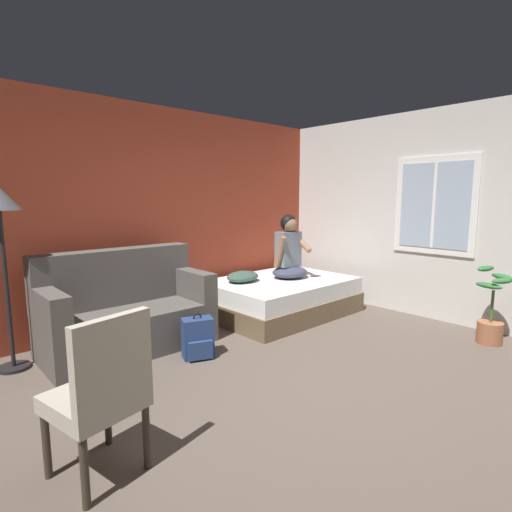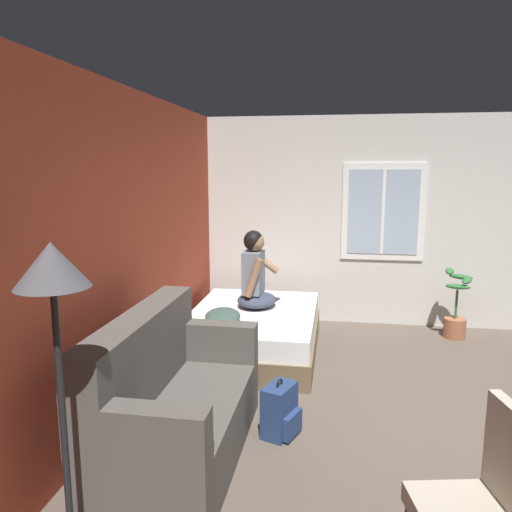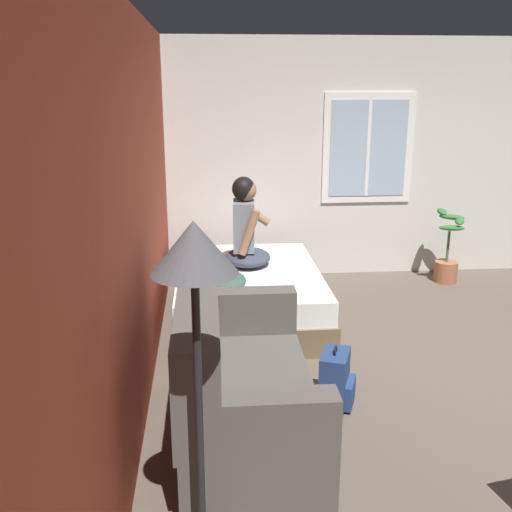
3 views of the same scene
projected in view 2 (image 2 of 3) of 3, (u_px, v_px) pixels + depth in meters
ground_plane at (463, 443)px, 3.75m from camera, size 40.00×40.00×0.00m
wall_back_accent at (107, 256)px, 3.95m from camera, size 10.81×0.16×2.70m
wall_side_with_window at (413, 222)px, 6.42m from camera, size 0.19×6.79×2.70m
bed at (253, 332)px, 5.57m from camera, size 1.94×1.40×0.48m
couch at (172, 404)px, 3.53m from camera, size 1.71×0.83×1.04m
side_chair at (484, 504)px, 2.27m from camera, size 0.54×0.54×0.98m
person_seated at (255, 276)px, 5.63m from camera, size 0.55×0.48×0.88m
backpack at (281, 411)px, 3.84m from camera, size 0.34×0.31×0.46m
throw_pillow at (223, 316)px, 5.08m from camera, size 0.52×0.42×0.14m
cell_phone at (276, 299)px, 5.99m from camera, size 0.15×0.10×0.01m
floor_lamp at (54, 298)px, 2.39m from camera, size 0.36×0.36×1.70m
potted_plant at (456, 314)px, 6.04m from camera, size 0.39×0.37×0.85m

